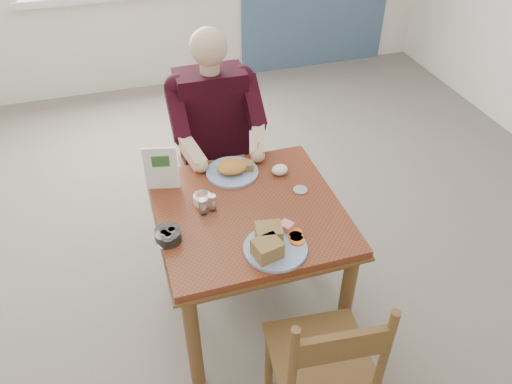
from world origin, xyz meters
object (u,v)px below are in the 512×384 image
object	(u,v)px
table	(249,225)
far_plate	(233,169)
near_plate	(272,243)
chair_near	(324,364)
diner	(215,126)
chair_far	(215,164)

from	to	relation	value
table	far_plate	size ratio (longest dim) A/B	2.63
near_plate	chair_near	bearing A→B (deg)	-79.87
diner	far_plate	bearing A→B (deg)	-89.76
table	chair_near	world-z (taller)	chair_near
diner	far_plate	xyz separation A→B (m)	(0.00, -0.40, -0.03)
chair_far	far_plate	distance (m)	0.58
chair_far	diner	xyz separation A→B (m)	(0.00, -0.09, 0.33)
table	chair_far	world-z (taller)	chair_far
chair_far	near_plate	bearing A→B (deg)	-88.92
near_plate	far_plate	distance (m)	0.61
table	diner	size ratio (longest dim) A/B	0.66
table	far_plate	distance (m)	0.33
diner	near_plate	world-z (taller)	diner
chair_far	near_plate	world-z (taller)	chair_far
chair_near	far_plate	bearing A→B (deg)	95.39
near_plate	far_plate	world-z (taller)	near_plate
chair_near	diner	size ratio (longest dim) A/B	0.69
chair_far	chair_near	world-z (taller)	same
chair_near	near_plate	bearing A→B (deg)	100.13
chair_near	far_plate	world-z (taller)	chair_near
diner	near_plate	xyz separation A→B (m)	(0.02, -1.01, -0.02)
far_plate	diner	bearing A→B (deg)	90.24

